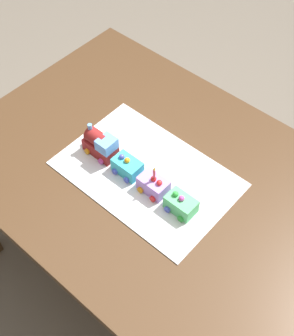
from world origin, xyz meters
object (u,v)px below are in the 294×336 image
object	(u,v)px
cake_car_gondola_turquoise	(127,166)
dining_table	(154,189)
cake_car_caboose_mint_green	(181,204)
cake_locomotive	(100,144)
birthday_candle	(154,173)
cake_car_hopper_lavender	(154,185)

from	to	relation	value
cake_car_gondola_turquoise	dining_table	bearing A→B (deg)	44.05
dining_table	cake_car_caboose_mint_green	world-z (taller)	cake_car_caboose_mint_green
cake_locomotive	cake_car_gondola_turquoise	distance (m)	0.13
dining_table	cake_car_gondola_turquoise	world-z (taller)	cake_car_gondola_turquoise
cake_locomotive	birthday_candle	xyz separation A→B (m)	(0.25, 0.00, 0.05)
cake_car_hopper_lavender	dining_table	bearing A→B (deg)	128.83
dining_table	cake_car_gondola_turquoise	size ratio (longest dim) A/B	14.00
cake_car_hopper_lavender	birthday_candle	world-z (taller)	birthday_candle
birthday_candle	cake_car_caboose_mint_green	bearing A→B (deg)	0.00
cake_locomotive	cake_car_caboose_mint_green	distance (m)	0.36
cake_car_hopper_lavender	cake_car_caboose_mint_green	distance (m)	0.12
cake_locomotive	cake_car_caboose_mint_green	xyz separation A→B (m)	(0.36, 0.00, -0.02)
dining_table	cake_car_hopper_lavender	size ratio (longest dim) A/B	14.00
birthday_candle	cake_car_hopper_lavender	bearing A→B (deg)	180.00
cake_car_gondola_turquoise	birthday_candle	size ratio (longest dim) A/B	1.91
dining_table	cake_car_hopper_lavender	bearing A→B (deg)	-51.17
cake_locomotive	birthday_candle	bearing A→B (deg)	0.00
cake_locomotive	birthday_candle	world-z (taller)	birthday_candle
cake_locomotive	birthday_candle	distance (m)	0.25
dining_table	cake_car_gondola_turquoise	distance (m)	0.17
dining_table	cake_locomotive	xyz separation A→B (m)	(-0.20, -0.06, 0.16)
cake_locomotive	cake_car_gondola_turquoise	size ratio (longest dim) A/B	1.40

